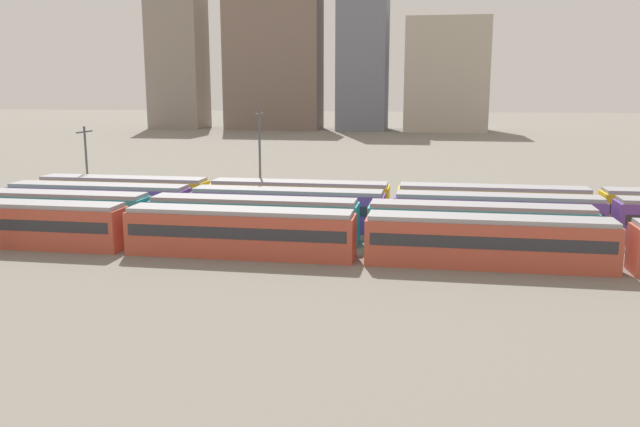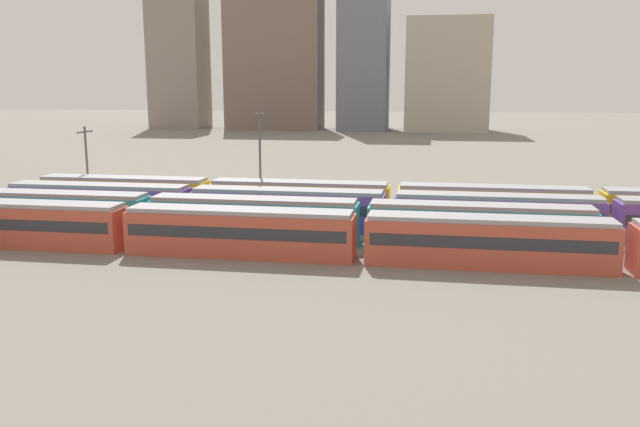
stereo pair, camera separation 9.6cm
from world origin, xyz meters
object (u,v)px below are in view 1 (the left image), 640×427
Objects in this scene: catenary_pole_3 at (260,155)px; train_track_3 at (492,205)px; train_track_1 at (254,219)px; catenary_pole_1 at (86,162)px; train_track_0 at (488,241)px; train_track_2 at (389,212)px.

train_track_3 is at bearing -6.92° from catenary_pole_3.
catenary_pole_3 is at bearing 173.08° from train_track_3.
train_track_1 is 26.40m from catenary_pole_1.
train_track_0 is 29.11m from catenary_pole_3.
train_track_0 is 10.62× the size of catenary_pole_1.
train_track_0 is at bearing -23.78° from catenary_pole_1.
catenary_pole_3 is at bearing 140.12° from train_track_0.
train_track_2 is at bearing 127.31° from train_track_0.
train_track_2 is 6.86× the size of catenary_pole_3.
train_track_2 is at bearing -29.65° from catenary_pole_3.
train_track_2 is at bearing -13.33° from catenary_pole_1.
train_track_0 is 45.84m from catenary_pole_1.
train_track_0 is 1.68× the size of train_track_1.
train_track_1 is 0.75× the size of train_track_2.
train_track_0 is 1.00× the size of train_track_3.
train_track_2 is at bearing 24.73° from train_track_1.
train_track_1 is 6.33× the size of catenary_pole_1.
catenary_pole_1 is at bearing -179.90° from catenary_pole_3.
train_track_3 is 10.62× the size of catenary_pole_1.
catenary_pole_1 is 0.81× the size of catenary_pole_3.
train_track_1 is at bearing -155.27° from train_track_2.
catenary_pole_3 is (19.74, 0.03, 1.07)m from catenary_pole_1.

